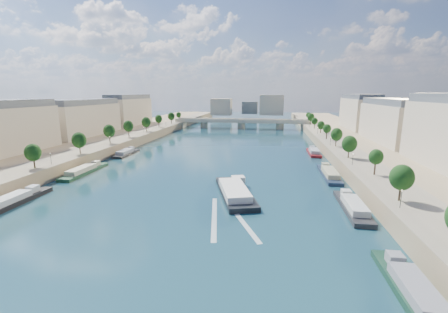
% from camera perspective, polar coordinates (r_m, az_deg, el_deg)
% --- Properties ---
extents(ground, '(700.00, 700.00, 0.00)m').
position_cam_1_polar(ground, '(128.28, -2.08, -1.43)').
color(ground, '#0C2638').
rests_on(ground, ground).
extents(quay_left, '(44.00, 520.00, 5.00)m').
position_cam_1_polar(quay_left, '(157.65, -28.76, 0.56)').
color(quay_left, '#9E8460').
rests_on(quay_left, ground).
extents(quay_right, '(44.00, 520.00, 5.00)m').
position_cam_1_polar(quay_right, '(134.67, 29.61, -1.29)').
color(quay_right, '#9E8460').
rests_on(quay_right, ground).
extents(pave_left, '(14.00, 520.00, 0.10)m').
position_cam_1_polar(pave_left, '(148.61, -24.25, 1.37)').
color(pave_left, gray).
rests_on(pave_left, quay_left).
extents(pave_right, '(14.00, 520.00, 0.10)m').
position_cam_1_polar(pave_right, '(129.49, 23.53, -0.03)').
color(pave_right, gray).
rests_on(pave_right, quay_right).
extents(trees_left, '(4.80, 268.80, 8.26)m').
position_cam_1_polar(trees_left, '(148.38, -23.37, 3.56)').
color(trees_left, '#382B1E').
rests_on(trees_left, ground).
extents(trees_right, '(4.80, 268.80, 8.26)m').
position_cam_1_polar(trees_right, '(137.63, 21.88, 3.08)').
color(trees_right, '#382B1E').
rests_on(trees_right, ground).
extents(lamps_left, '(0.36, 200.36, 4.28)m').
position_cam_1_polar(lamps_left, '(137.48, -24.99, 1.66)').
color(lamps_left, black).
rests_on(lamps_left, ground).
extents(lamps_right, '(0.36, 200.36, 4.28)m').
position_cam_1_polar(lamps_right, '(132.68, 21.22, 1.64)').
color(lamps_right, black).
rests_on(lamps_right, ground).
extents(buildings_left, '(16.00, 226.00, 23.20)m').
position_cam_1_polar(buildings_left, '(173.22, -30.29, 5.99)').
color(buildings_left, '#B9A58E').
rests_on(buildings_left, ground).
extents(buildings_right, '(16.00, 226.00, 23.20)m').
position_cam_1_polar(buildings_right, '(148.58, 33.26, 4.90)').
color(buildings_right, '#B9A58E').
rests_on(buildings_right, ground).
extents(skyline, '(79.00, 42.00, 22.00)m').
position_cam_1_polar(skyline, '(342.94, 5.34, 9.55)').
color(skyline, '#B9A58E').
rests_on(skyline, ground).
extents(bridge, '(112.00, 12.00, 8.15)m').
position_cam_1_polar(bridge, '(252.83, 3.33, 6.48)').
color(bridge, '#C1B79E').
rests_on(bridge, ground).
extents(tour_barge, '(16.27, 30.04, 3.92)m').
position_cam_1_polar(tour_barge, '(89.82, 2.09, -6.71)').
color(tour_barge, black).
rests_on(tour_barge, ground).
extents(wake, '(15.02, 25.82, 0.04)m').
position_cam_1_polar(wake, '(74.89, 0.60, -11.58)').
color(wake, silver).
rests_on(wake, ground).
extents(moored_barges_left, '(5.00, 152.28, 3.60)m').
position_cam_1_polar(moored_barges_left, '(100.14, -35.75, -7.24)').
color(moored_barges_left, '#1E1B3D').
rests_on(moored_barges_left, ground).
extents(moored_barges_right, '(5.00, 160.32, 3.60)m').
position_cam_1_polar(moored_barges_right, '(86.34, 23.23, -8.72)').
color(moored_barges_right, black).
rests_on(moored_barges_right, ground).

